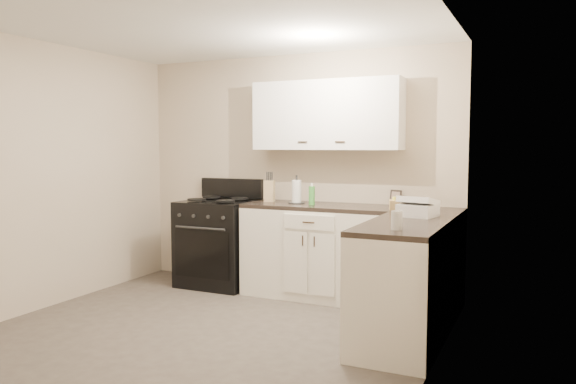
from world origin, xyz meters
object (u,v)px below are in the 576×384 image
at_px(wicker_basket, 404,205).
at_px(countertop_grill, 418,210).
at_px(stove, 219,244).
at_px(knife_block, 270,191).
at_px(paper_towel, 297,192).

xyz_separation_m(wicker_basket, countertop_grill, (0.21, -0.44, 0.01)).
relative_size(stove, knife_block, 4.21).
xyz_separation_m(stove, countertop_grill, (2.28, -0.52, 0.53)).
bearing_deg(knife_block, wicker_basket, -17.55).
bearing_deg(countertop_grill, paper_towel, 168.66).
distance_m(knife_block, paper_towel, 0.34).
xyz_separation_m(knife_block, paper_towel, (0.34, -0.06, 0.01)).
bearing_deg(stove, countertop_grill, -12.87).
height_order(wicker_basket, countertop_grill, countertop_grill).
distance_m(stove, countertop_grill, 2.39).
distance_m(stove, wicker_basket, 2.13).
relative_size(stove, countertop_grill, 3.29).
bearing_deg(paper_towel, knife_block, 170.78).
distance_m(paper_towel, wicker_basket, 1.15).
xyz_separation_m(paper_towel, countertop_grill, (1.36, -0.56, -0.07)).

